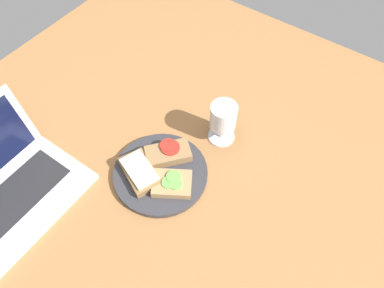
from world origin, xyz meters
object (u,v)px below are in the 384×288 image
at_px(sandwich_with_cheese, 140,172).
at_px(sandwich_with_tomato, 168,153).
at_px(plate, 161,173).
at_px(sandwich_with_cucumber, 172,183).
at_px(wine_glass, 223,119).

relative_size(sandwich_with_cheese, sandwich_with_tomato, 1.08).
xyz_separation_m(sandwich_with_cheese, sandwich_with_tomato, (0.08, -0.02, 0.00)).
distance_m(plate, sandwich_with_cucumber, 0.05).
relative_size(sandwich_with_cucumber, wine_glass, 0.97).
bearing_deg(sandwich_with_tomato, sandwich_with_cucumber, -136.57).
xyz_separation_m(plate, wine_glass, (0.19, -0.06, 0.07)).
bearing_deg(wine_glass, sandwich_with_cheese, 156.80).
bearing_deg(sandwich_with_tomato, wine_glass, -27.29).
distance_m(plate, wine_glass, 0.21).
distance_m(sandwich_with_cucumber, sandwich_with_tomato, 0.09).
relative_size(sandwich_with_tomato, wine_glass, 1.04).
xyz_separation_m(sandwich_with_cheese, sandwich_with_cucumber, (0.02, -0.08, -0.00)).
bearing_deg(wine_glass, plate, 162.45).
distance_m(sandwich_with_cheese, wine_glass, 0.25).
height_order(sandwich_with_tomato, wine_glass, wine_glass).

